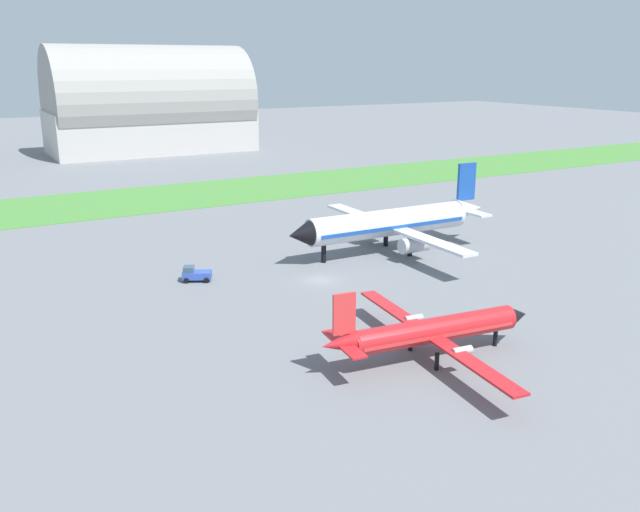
% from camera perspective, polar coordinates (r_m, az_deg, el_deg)
% --- Properties ---
extents(ground_plane, '(600.00, 600.00, 0.00)m').
position_cam_1_polar(ground_plane, '(84.98, 0.02, -2.08)').
color(ground_plane, slate).
extents(grass_taxiway_strip, '(360.00, 28.00, 0.08)m').
position_cam_1_polar(grass_taxiway_strip, '(141.32, -12.73, 4.99)').
color(grass_taxiway_strip, '#478438').
rests_on(grass_taxiway_strip, ground_plane).
extents(airplane_foreground_turboprop, '(22.16, 25.83, 7.74)m').
position_cam_1_polar(airplane_foreground_turboprop, '(62.89, 9.49, -6.33)').
color(airplane_foreground_turboprop, red).
rests_on(airplane_foreground_turboprop, ground_plane).
extents(airplane_midfield_jet, '(33.53, 34.23, 12.11)m').
position_cam_1_polar(airplane_midfield_jet, '(97.10, 6.20, 2.85)').
color(airplane_midfield_jet, silver).
rests_on(airplane_midfield_jet, ground_plane).
extents(pushback_tug_near_gate, '(4.02, 3.27, 1.95)m').
position_cam_1_polar(pushback_tug_near_gate, '(85.82, -10.63, -1.54)').
color(pushback_tug_near_gate, '#334FB2').
rests_on(pushback_tug_near_gate, ground_plane).
extents(hangar_distant, '(59.70, 32.17, 32.17)m').
position_cam_1_polar(hangar_distant, '(215.36, -14.41, 12.21)').
color(hangar_distant, '#BCB7B2').
rests_on(hangar_distant, ground_plane).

